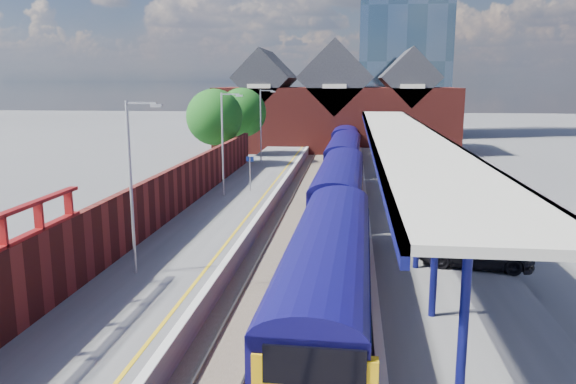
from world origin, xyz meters
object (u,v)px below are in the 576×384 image
object	(u,v)px
parked_car_dark	(475,250)
lamp_post_d	(262,121)
platform_sign	(250,167)
lamp_post_b	(134,177)
train	(342,166)
lamp_post_c	(224,138)
parked_car_blue	(464,237)
parked_car_silver	(453,210)

from	to	relation	value
parked_car_dark	lamp_post_d	bearing A→B (deg)	35.39
lamp_post_d	platform_sign	world-z (taller)	lamp_post_d
lamp_post_b	platform_sign	xyz separation A→B (m)	(1.36, 18.00, -2.30)
train	lamp_post_d	xyz separation A→B (m)	(-7.86, 8.91, 2.87)
lamp_post_c	lamp_post_d	distance (m)	16.00
lamp_post_d	platform_sign	bearing A→B (deg)	-84.44
platform_sign	lamp_post_b	bearing A→B (deg)	-94.33
lamp_post_b	platform_sign	bearing A→B (deg)	85.67
lamp_post_b	lamp_post_c	size ratio (longest dim) A/B	1.00
train	lamp_post_b	size ratio (longest dim) A/B	9.42
parked_car_blue	lamp_post_d	bearing A→B (deg)	25.93
parked_car_silver	train	bearing A→B (deg)	20.14
lamp_post_c	parked_car_blue	xyz separation A→B (m)	(13.83, -11.29, -3.33)
lamp_post_d	platform_sign	distance (m)	14.25
platform_sign	parked_car_dark	distance (m)	19.94
lamp_post_c	lamp_post_d	world-z (taller)	same
train	parked_car_silver	world-z (taller)	train
lamp_post_d	parked_car_blue	size ratio (longest dim) A/B	1.46
lamp_post_d	parked_car_dark	distance (m)	32.76
train	lamp_post_c	world-z (taller)	lamp_post_c
lamp_post_b	lamp_post_d	world-z (taller)	same
platform_sign	parked_car_dark	world-z (taller)	platform_sign
lamp_post_d	platform_sign	xyz separation A→B (m)	(1.36, -14.00, -2.30)
parked_car_silver	parked_car_blue	distance (m)	5.59
lamp_post_b	parked_car_blue	xyz separation A→B (m)	(13.83, 4.71, -3.33)
lamp_post_c	platform_sign	distance (m)	3.34
platform_sign	parked_car_silver	size ratio (longest dim) A/B	0.60
train	platform_sign	bearing A→B (deg)	-141.93
lamp_post_d	parked_car_silver	world-z (taller)	lamp_post_d
platform_sign	parked_car_blue	xyz separation A→B (m)	(12.47, -13.29, -1.02)
parked_car_dark	parked_car_blue	size ratio (longest dim) A/B	0.99
lamp_post_b	parked_car_dark	world-z (taller)	lamp_post_b
parked_car_silver	parked_car_dark	xyz separation A→B (m)	(-0.40, -7.79, -0.00)
lamp_post_b	lamp_post_d	xyz separation A→B (m)	(0.00, 32.00, 0.00)
parked_car_silver	parked_car_dark	distance (m)	7.80
lamp_post_c	parked_car_silver	xyz separation A→B (m)	(14.27, -5.71, -3.31)
platform_sign	lamp_post_c	bearing A→B (deg)	-124.26
lamp_post_b	lamp_post_c	distance (m)	16.00
lamp_post_b	parked_car_blue	distance (m)	14.99
train	parked_car_dark	xyz separation A→B (m)	(6.01, -20.59, -0.44)
lamp_post_c	parked_car_silver	bearing A→B (deg)	-21.81
lamp_post_b	lamp_post_c	world-z (taller)	same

